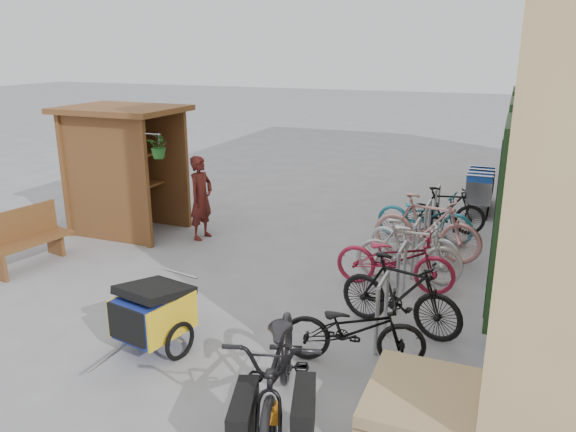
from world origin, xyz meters
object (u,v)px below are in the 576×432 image
at_px(bench, 23,238).
at_px(bike_3, 409,251).
at_px(bike_6, 425,216).
at_px(bike_4, 414,239).
at_px(cargo_bike, 279,372).
at_px(bike_0, 354,329).
at_px(child_trailer, 153,311).
at_px(bike_7, 445,211).
at_px(bike_5, 427,227).
at_px(bike_2, 395,259).
at_px(bike_1, 400,294).
at_px(person_kiosk, 201,198).
at_px(kiosk, 120,152).
at_px(shopping_carts, 481,185).
at_px(pallet_stack, 421,409).

bearing_deg(bench, bike_3, 25.77).
distance_m(bench, bike_6, 6.93).
distance_m(bike_4, bike_6, 1.23).
relative_size(cargo_bike, bike_0, 1.50).
xyz_separation_m(child_trailer, bike_7, (2.66, 5.67, -0.02)).
bearing_deg(bike_4, bike_5, -8.90).
bearing_deg(bike_5, bike_4, 162.67).
relative_size(child_trailer, bike_2, 0.85).
xyz_separation_m(bench, bike_4, (5.88, 2.47, -0.06)).
bearing_deg(bike_1, bike_7, 13.34).
xyz_separation_m(bike_2, bike_5, (0.24, 1.44, 0.09)).
xyz_separation_m(cargo_bike, bike_0, (0.34, 1.35, -0.17)).
bearing_deg(bench, person_kiosk, 59.07).
bearing_deg(kiosk, bike_2, -8.06).
distance_m(bike_3, bike_6, 2.00).
xyz_separation_m(bike_2, bike_3, (0.14, 0.34, 0.02)).
xyz_separation_m(person_kiosk, bike_1, (4.12, -2.20, -0.29)).
bearing_deg(shopping_carts, bike_4, -101.82).
height_order(kiosk, bike_7, kiosk).
bearing_deg(bike_6, bike_4, -172.69).
distance_m(child_trailer, cargo_bike, 2.10).
xyz_separation_m(kiosk, bike_7, (5.76, 2.12, -1.09)).
xyz_separation_m(bench, bike_6, (5.86, 3.70, -0.02)).
relative_size(bike_4, bike_7, 1.05).
xyz_separation_m(child_trailer, bike_6, (2.36, 5.12, -0.01)).
bearing_deg(shopping_carts, kiosk, -146.60).
bearing_deg(bike_6, bike_3, -171.66).
distance_m(bench, bike_4, 6.38).
xyz_separation_m(cargo_bike, bike_2, (0.35, 3.58, -0.13)).
distance_m(bike_2, bike_7, 2.91).
height_order(bike_3, bike_5, bike_5).
relative_size(bench, person_kiosk, 0.99).
height_order(cargo_bike, bike_3, cargo_bike).
bearing_deg(bench, shopping_carts, 52.97).
distance_m(bike_2, bike_3, 0.37).
distance_m(bike_1, bike_5, 2.69).
xyz_separation_m(bike_5, bike_6, (-0.17, 0.91, -0.09)).
bearing_deg(bike_2, cargo_bike, 174.74).
bearing_deg(shopping_carts, bike_5, -100.54).
distance_m(bike_0, bike_5, 3.67).
bearing_deg(bike_4, bike_1, -158.99).
distance_m(kiosk, bike_3, 5.65).
height_order(shopping_carts, child_trailer, shopping_carts).
relative_size(bike_4, bike_6, 0.90).
relative_size(cargo_bike, bike_4, 1.51).
height_order(bike_4, bike_5, bike_5).
xyz_separation_m(bike_1, bike_4, (-0.22, 2.36, -0.07)).
bearing_deg(pallet_stack, bench, 165.32).
relative_size(pallet_stack, bike_2, 0.68).
bearing_deg(bench, pallet_stack, -4.87).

